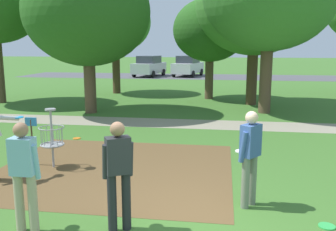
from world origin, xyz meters
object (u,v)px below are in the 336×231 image
(disc_golf_basket, at_px, (50,136))
(tree_far_center, at_px, (210,30))
(frisbee_scattered_a, at_px, (327,226))
(tree_mid_left, at_px, (115,22))
(player_waiting_left, at_px, (250,153))
(tree_near_right, at_px, (255,5))
(parked_car_leftmost, at_px, (149,66))
(tree_near_left, at_px, (87,12))
(player_throwing, at_px, (118,170))
(parked_car_center_left, at_px, (188,66))
(frisbee_near_basket, at_px, (77,138))
(player_waiting_right, at_px, (24,171))

(disc_golf_basket, xyz_separation_m, tree_far_center, (3.16, 11.83, 2.79))
(frisbee_scattered_a, xyz_separation_m, tree_mid_left, (-7.93, 15.43, 4.06))
(player_waiting_left, distance_m, tree_near_right, 12.26)
(parked_car_leftmost, bearing_deg, tree_near_left, -86.17)
(player_throwing, xyz_separation_m, tree_far_center, (0.75, 14.51, 2.58))
(tree_near_right, bearing_deg, parked_car_center_left, 106.09)
(disc_golf_basket, xyz_separation_m, parked_car_leftmost, (-2.80, 25.33, 0.17))
(parked_car_leftmost, bearing_deg, disc_golf_basket, -83.70)
(parked_car_leftmost, bearing_deg, player_waiting_left, -74.93)
(tree_mid_left, xyz_separation_m, tree_far_center, (5.48, -1.50, -0.52))
(frisbee_near_basket, bearing_deg, player_throwing, -61.65)
(player_throwing, height_order, frisbee_scattered_a, player_throwing)
(tree_far_center, xyz_separation_m, parked_car_leftmost, (-5.96, 13.50, -2.62))
(frisbee_scattered_a, bearing_deg, tree_near_right, 91.73)
(frisbee_scattered_a, bearing_deg, disc_golf_basket, 159.48)
(player_waiting_left, bearing_deg, tree_near_right, 86.01)
(parked_car_leftmost, bearing_deg, frisbee_near_basket, -84.08)
(tree_mid_left, bearing_deg, disc_golf_basket, -80.14)
(frisbee_near_basket, height_order, parked_car_leftmost, parked_car_leftmost)
(tree_mid_left, relative_size, parked_car_leftmost, 1.31)
(frisbee_scattered_a, xyz_separation_m, tree_near_left, (-7.18, 9.03, 4.08))
(frisbee_near_basket, height_order, tree_near_right, tree_near_right)
(frisbee_scattered_a, height_order, tree_mid_left, tree_mid_left)
(disc_golf_basket, relative_size, parked_car_leftmost, 0.31)
(tree_far_center, relative_size, parked_car_center_left, 1.15)
(tree_far_center, distance_m, parked_car_leftmost, 14.99)
(player_waiting_right, height_order, frisbee_scattered_a, player_waiting_right)
(parked_car_leftmost, height_order, parked_car_center_left, same)
(player_throwing, bearing_deg, parked_car_leftmost, 100.55)
(disc_golf_basket, height_order, frisbee_scattered_a, disc_golf_basket)
(player_throwing, height_order, tree_mid_left, tree_mid_left)
(disc_golf_basket, height_order, parked_car_leftmost, parked_car_leftmost)
(player_waiting_left, distance_m, player_waiting_right, 3.68)
(frisbee_scattered_a, distance_m, tree_mid_left, 17.81)
(disc_golf_basket, height_order, player_waiting_left, player_waiting_left)
(tree_mid_left, distance_m, parked_car_center_left, 13.49)
(tree_near_left, distance_m, tree_near_right, 7.56)
(tree_near_right, distance_m, parked_car_center_left, 16.98)
(player_throwing, bearing_deg, disc_golf_basket, 132.02)
(frisbee_near_basket, bearing_deg, disc_golf_basket, -80.36)
(player_throwing, xyz_separation_m, frisbee_near_basket, (-2.86, 5.30, -0.96))
(player_waiting_left, height_order, frisbee_scattered_a, player_waiting_left)
(player_throwing, xyz_separation_m, tree_near_right, (2.82, 12.87, 3.65))
(tree_near_right, bearing_deg, parked_car_leftmost, 117.96)
(disc_golf_basket, distance_m, player_throwing, 3.62)
(disc_golf_basket, bearing_deg, frisbee_scattered_a, -20.52)
(tree_near_right, distance_m, parked_car_leftmost, 17.54)
(disc_golf_basket, bearing_deg, frisbee_near_basket, 99.64)
(frisbee_near_basket, bearing_deg, player_waiting_left, -40.19)
(parked_car_leftmost, distance_m, parked_car_center_left, 3.53)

